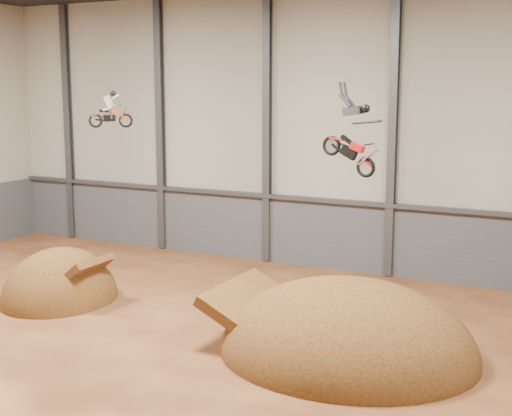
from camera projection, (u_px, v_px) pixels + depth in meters
The scene contains 12 objects.
floor at pixel (162, 369), 23.64m from camera, with size 40.00×40.00×0.00m, color #542B16.
back_wall at pixel (329, 132), 35.62m from camera, with size 40.00×0.10×14.00m, color #B1AD9D.
lower_band_back at pixel (326, 235), 36.43m from camera, with size 39.80×0.18×3.50m, color #505258.
steel_rail at pixel (326, 200), 35.99m from camera, with size 39.80×0.35×0.20m, color #47494F.
steel_column_0 at pixel (68, 124), 42.87m from camera, with size 0.40×0.36×13.90m, color #47494F.
steel_column_1 at pixel (160, 127), 39.90m from camera, with size 0.40×0.36×13.90m, color #47494F.
steel_column_2 at pixel (267, 130), 36.93m from camera, with size 0.40×0.36×13.90m, color #47494F.
steel_column_3 at pixel (393, 134), 33.96m from camera, with size 0.40×0.36×13.90m, color #47494F.
takeoff_ramp at pixel (60, 300), 31.21m from camera, with size 4.67×5.39×4.67m, color #402610.
landing_ramp at pixel (347, 354), 24.96m from camera, with size 9.16×8.10×5.28m, color #402610.
fmx_rider_a at pixel (110, 108), 29.31m from camera, with size 1.82×0.69×1.64m, color #C34612, non-canonical shape.
fmx_rider_b at pixel (345, 129), 24.44m from camera, with size 2.91×0.83×2.50m, color red, non-canonical shape.
Camera 1 is at (12.91, -18.54, 9.34)m, focal length 50.00 mm.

